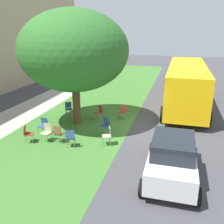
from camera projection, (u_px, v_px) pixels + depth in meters
ground at (135, 126)px, 14.10m from camera, size 80.00×80.00×0.00m
grass_verge at (83, 121)px, 14.90m from camera, size 48.00×6.00×0.01m
sidewalk_strip at (19, 114)px, 15.99m from camera, size 48.00×2.80×0.01m
street_tree at (74, 51)px, 13.19m from camera, size 5.88×5.88×6.32m
chair_0 at (123, 111)px, 15.00m from camera, size 0.58×0.59×0.88m
chair_1 at (47, 131)px, 12.09m from camera, size 0.46×0.46×0.88m
chair_2 at (105, 124)px, 12.97m from camera, size 0.54×0.54×0.88m
chair_3 at (58, 133)px, 11.90m from camera, size 0.44×0.44×0.88m
chair_4 at (108, 135)px, 11.68m from camera, size 0.54×0.54×0.88m
chair_5 at (99, 111)px, 14.98m from camera, size 0.59×0.59×0.88m
chair_6 at (27, 132)px, 11.92m from camera, size 0.54×0.54×0.88m
chair_7 at (77, 111)px, 15.11m from camera, size 0.58×0.58×0.88m
chair_8 at (70, 137)px, 11.43m from camera, size 0.53×0.53×0.88m
chair_9 at (43, 125)px, 12.90m from camera, size 0.48×0.48×0.88m
chair_10 at (69, 108)px, 15.65m from camera, size 0.58×0.57×0.88m
parked_car at (172, 157)px, 8.98m from camera, size 3.70×1.92×1.65m
school_bus at (186, 81)px, 17.50m from camera, size 10.40×2.80×2.88m
pedestrian_1 at (76, 78)px, 22.80m from camera, size 0.38×0.23×1.69m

